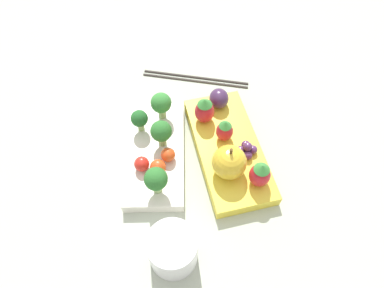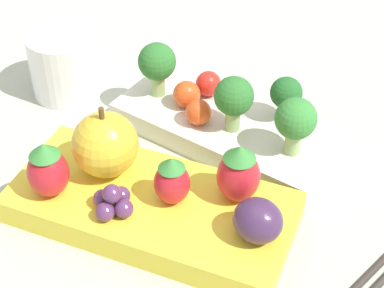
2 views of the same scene
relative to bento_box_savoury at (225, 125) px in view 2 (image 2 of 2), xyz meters
name	(u,v)px [view 2 (image 2 of 2)]	position (x,y,z in m)	size (l,w,h in m)	color
ground_plane	(193,172)	(0.00, -0.06, -0.01)	(4.00, 4.00, 0.00)	#ADB7A3
bento_box_savoury	(225,125)	(0.00, 0.00, 0.00)	(0.21, 0.10, 0.02)	silver
bento_box_fruit	(154,208)	(0.00, -0.12, 0.00)	(0.24, 0.14, 0.02)	yellow
broccoli_floret_0	(296,121)	(0.07, -0.01, 0.04)	(0.04, 0.04, 0.05)	#93B770
broccoli_floret_1	(157,63)	(-0.07, 0.00, 0.04)	(0.04, 0.04, 0.05)	#93B770
broccoli_floret_2	(286,94)	(0.05, 0.02, 0.04)	(0.03, 0.03, 0.04)	#93B770
broccoli_floret_3	(234,98)	(0.01, -0.01, 0.04)	(0.03, 0.03, 0.05)	#93B770
cherry_tomato_0	(198,112)	(-0.02, -0.02, 0.02)	(0.02, 0.02, 0.02)	#DB4C1E
cherry_tomato_1	(208,84)	(-0.03, 0.02, 0.02)	(0.02, 0.02, 0.02)	red
cherry_tomato_2	(187,94)	(-0.04, -0.01, 0.02)	(0.03, 0.03, 0.03)	#DB4C1E
apple	(105,144)	(-0.05, -0.11, 0.04)	(0.05, 0.05, 0.06)	gold
strawberry_0	(239,173)	(0.06, -0.09, 0.04)	(0.03, 0.03, 0.05)	red
strawberry_1	(172,180)	(0.02, -0.12, 0.03)	(0.03, 0.03, 0.04)	red
strawberry_2	(48,170)	(-0.07, -0.16, 0.04)	(0.03, 0.03, 0.05)	red
plum	(258,221)	(0.09, -0.12, 0.03)	(0.04, 0.03, 0.03)	#42284C
grape_cluster	(113,202)	(-0.01, -0.15, 0.02)	(0.03, 0.03, 0.03)	#562D5B
drinking_cup	(65,64)	(-0.17, -0.02, 0.02)	(0.07, 0.07, 0.07)	white
chopsticks_pair	(381,270)	(0.18, -0.08, -0.01)	(0.07, 0.21, 0.01)	#332D28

